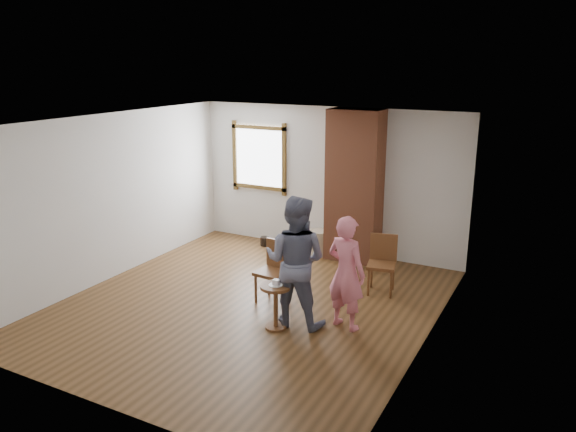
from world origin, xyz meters
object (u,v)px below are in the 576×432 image
object	(u,v)px
stoneware_crock	(319,243)
man	(295,261)
dining_chair_left	(275,267)
dining_chair_right	(382,260)
person_pink	(346,273)
side_table	(276,299)

from	to	relation	value
stoneware_crock	man	xyz separation A→B (m)	(0.83, -2.59, 0.64)
stoneware_crock	dining_chair_left	distance (m)	2.08
dining_chair_right	person_pink	distance (m)	1.38
stoneware_crock	dining_chair_right	bearing A→B (deg)	-34.58
man	dining_chair_right	bearing A→B (deg)	-118.40
stoneware_crock	man	bearing A→B (deg)	-72.23
stoneware_crock	person_pink	distance (m)	2.84
side_table	stoneware_crock	bearing A→B (deg)	103.34
side_table	man	world-z (taller)	man
dining_chair_left	man	world-z (taller)	man
man	person_pink	bearing A→B (deg)	-167.07
dining_chair_right	person_pink	xyz separation A→B (m)	(-0.04, -1.35, 0.27)
stoneware_crock	man	world-z (taller)	man
person_pink	dining_chair_right	bearing A→B (deg)	-77.67
dining_chair_right	man	size ratio (longest dim) A/B	0.50
side_table	person_pink	xyz separation A→B (m)	(0.78, 0.46, 0.35)
man	side_table	bearing A→B (deg)	53.21
stoneware_crock	dining_chair_right	world-z (taller)	dining_chair_right
dining_chair_right	man	xyz separation A→B (m)	(-0.67, -1.56, 0.38)
man	person_pink	world-z (taller)	man
stoneware_crock	dining_chair_left	bearing A→B (deg)	-83.85
stoneware_crock	dining_chair_left	size ratio (longest dim) A/B	0.51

